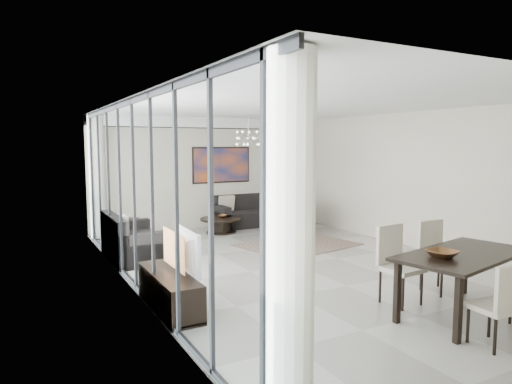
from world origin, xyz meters
TOP-DOWN VIEW (x-y plane):
  - room_shell at (0.46, 0.00)m, footprint 6.00×9.00m
  - window_wall at (-2.86, 0.00)m, footprint 0.37×8.95m
  - soffit at (0.00, 4.30)m, footprint 5.98×0.40m
  - painting at (0.50, 4.47)m, footprint 1.68×0.04m
  - chandelier at (0.30, 2.50)m, footprint 0.66×0.66m
  - rug at (0.93, 1.37)m, footprint 2.67×2.24m
  - coffee_table at (0.03, 3.46)m, footprint 1.06×1.06m
  - bowl_coffee at (0.08, 3.49)m, footprint 0.28×0.28m
  - sofa_main at (1.32, 4.07)m, footprint 2.27×0.93m
  - loveseat at (-2.55, 1.90)m, footprint 0.98×1.74m
  - armchair at (1.59, 2.68)m, footprint 1.23×1.26m
  - side_table at (-2.18, 3.54)m, footprint 0.38×0.38m
  - tv_console at (-2.76, -1.09)m, footprint 0.44×1.58m
  - television at (-2.60, -1.09)m, footprint 0.17×1.00m
  - dining_table at (0.51, -3.10)m, footprint 2.13×1.36m
  - dining_chair_sw at (0.01, -3.96)m, footprint 0.47×0.47m
  - dining_chair_nw at (0.12, -2.32)m, footprint 0.54×0.54m
  - dining_chair_ne at (1.04, -2.23)m, footprint 0.49×0.49m
  - bowl_dining at (0.07, -3.13)m, footprint 0.42×0.42m

SIDE VIEW (x-z plane):
  - rug at x=0.93m, z-range 0.00..0.01m
  - coffee_table at x=0.03m, z-range 0.02..0.39m
  - tv_console at x=-2.76m, z-range 0.00..0.49m
  - sofa_main at x=1.32m, z-range -0.13..0.69m
  - armchair at x=1.59m, z-range -0.13..0.70m
  - loveseat at x=-2.55m, z-range -0.14..0.73m
  - side_table at x=-2.18m, z-range 0.09..0.61m
  - bowl_coffee at x=0.08m, z-range 0.37..0.44m
  - dining_chair_sw at x=0.01m, z-range 0.07..1.02m
  - dining_chair_ne at x=1.04m, z-range 0.08..1.14m
  - dining_chair_nw at x=0.12m, z-range 0.08..1.17m
  - dining_table at x=0.51m, z-range 0.33..1.15m
  - television at x=-2.60m, z-range 0.49..1.07m
  - bowl_dining at x=0.07m, z-range 0.82..0.91m
  - room_shell at x=0.46m, z-range 0.00..2.90m
  - window_wall at x=-2.86m, z-range 0.02..2.92m
  - painting at x=0.50m, z-range 1.16..2.14m
  - chandelier at x=0.30m, z-range 2.00..2.71m
  - soffit at x=0.00m, z-range 2.64..2.90m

